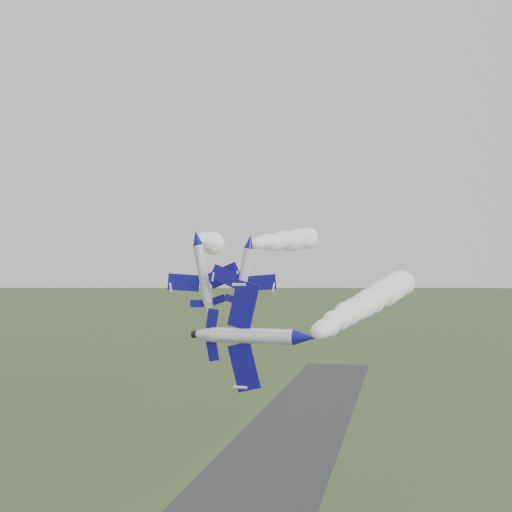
# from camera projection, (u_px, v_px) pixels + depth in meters

# --- Properties ---
(runway) EXTENTS (24.00, 260.00, 0.04)m
(runway) POSITION_uv_depth(u_px,v_px,m) (256.00, 488.00, 100.26)
(runway) COLOR #302F32
(runway) RESTS_ON ground
(jet_lead) EXTENTS (4.37, 13.51, 11.14)m
(jet_lead) POSITION_uv_depth(u_px,v_px,m) (305.00, 338.00, 56.19)
(jet_lead) COLOR white
(smoke_trail_jet_lead) EXTENTS (11.36, 69.00, 5.19)m
(smoke_trail_jet_lead) POSITION_uv_depth(u_px,v_px,m) (374.00, 299.00, 91.33)
(smoke_trail_jet_lead) COLOR white
(jet_pair_left) EXTENTS (12.07, 14.28, 3.96)m
(jet_pair_left) POSITION_uv_depth(u_px,v_px,m) (197.00, 238.00, 94.10)
(jet_pair_left) COLOR white
(smoke_trail_jet_pair_left) EXTENTS (19.62, 54.09, 5.41)m
(smoke_trail_jet_pair_left) POSITION_uv_depth(u_px,v_px,m) (208.00, 242.00, 125.11)
(smoke_trail_jet_pair_left) COLOR white
(jet_pair_right) EXTENTS (10.57, 12.79, 3.44)m
(jet_pair_right) POSITION_uv_depth(u_px,v_px,m) (250.00, 241.00, 90.30)
(jet_pair_right) COLOR white
(smoke_trail_jet_pair_right) EXTENTS (10.80, 70.44, 5.61)m
(smoke_trail_jet_pair_right) POSITION_uv_depth(u_px,v_px,m) (289.00, 241.00, 127.41)
(smoke_trail_jet_pair_right) COLOR white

